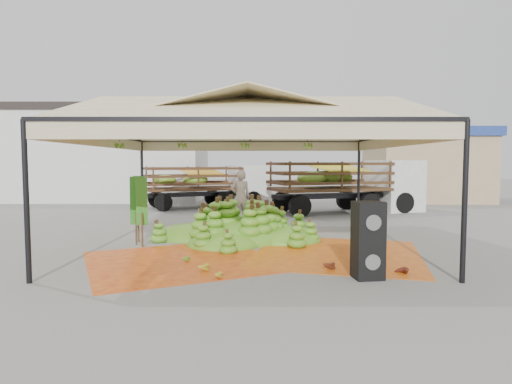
{
  "coord_description": "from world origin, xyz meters",
  "views": [
    {
      "loc": [
        0.17,
        -11.76,
        2.23
      ],
      "look_at": [
        0.2,
        1.5,
        1.3
      ],
      "focal_mm": 30.0,
      "sensor_mm": 36.0,
      "label": 1
    }
  ],
  "objects_px": {
    "truck_left": "(213,182)",
    "truck_right": "(352,180)",
    "banana_heap": "(239,220)",
    "vendor": "(241,197)",
    "speaker_stack": "(368,240)"
  },
  "relations": [
    {
      "from": "banana_heap",
      "to": "vendor",
      "type": "xyz_separation_m",
      "value": [
        -0.07,
        2.98,
        0.43
      ]
    },
    {
      "from": "banana_heap",
      "to": "speaker_stack",
      "type": "bearing_deg",
      "value": -58.29
    },
    {
      "from": "truck_right",
      "to": "speaker_stack",
      "type": "bearing_deg",
      "value": -118.3
    },
    {
      "from": "banana_heap",
      "to": "truck_left",
      "type": "bearing_deg",
      "value": 100.49
    },
    {
      "from": "truck_right",
      "to": "banana_heap",
      "type": "bearing_deg",
      "value": -142.41
    },
    {
      "from": "speaker_stack",
      "to": "truck_right",
      "type": "relative_size",
      "value": 0.21
    },
    {
      "from": "speaker_stack",
      "to": "truck_right",
      "type": "distance_m",
      "value": 11.21
    },
    {
      "from": "banana_heap",
      "to": "truck_left",
      "type": "relative_size",
      "value": 0.8
    },
    {
      "from": "truck_right",
      "to": "truck_left",
      "type": "bearing_deg",
      "value": 144.9
    },
    {
      "from": "banana_heap",
      "to": "truck_right",
      "type": "xyz_separation_m",
      "value": [
        4.79,
        6.76,
        0.88
      ]
    },
    {
      "from": "speaker_stack",
      "to": "truck_left",
      "type": "distance_m",
      "value": 13.75
    },
    {
      "from": "truck_left",
      "to": "banana_heap",
      "type": "bearing_deg",
      "value": -102.21
    },
    {
      "from": "banana_heap",
      "to": "speaker_stack",
      "type": "distance_m",
      "value": 4.97
    },
    {
      "from": "truck_left",
      "to": "truck_right",
      "type": "height_order",
      "value": "truck_right"
    },
    {
      "from": "truck_left",
      "to": "truck_right",
      "type": "relative_size",
      "value": 0.89
    }
  ]
}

